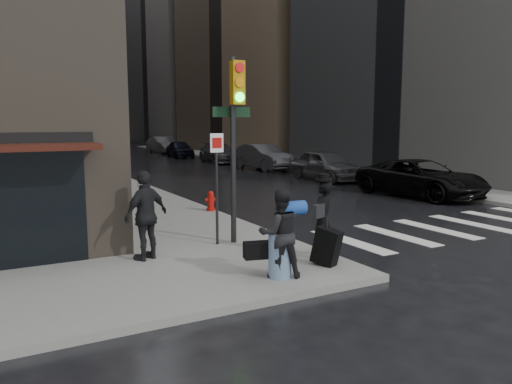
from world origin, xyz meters
TOP-DOWN VIEW (x-y plane):
  - ground at (0.00, 0.00)m, footprint 140.00×140.00m
  - sidewalk_left at (0.00, 27.00)m, footprint 4.00×50.00m
  - sidewalk_right at (13.50, 27.00)m, footprint 3.00×50.00m
  - crosswalk at (7.50, 1.00)m, footprint 8.50×3.00m
  - bldg_right_far at (26.00, 58.00)m, footprint 22.00×20.00m
  - bldg_distant at (6.00, 78.00)m, footprint 40.00×12.00m
  - man_overcoat at (1.53, -0.42)m, footprint 0.94×1.25m
  - man_jeans at (0.01, -1.08)m, footprint 1.21×0.90m
  - man_greycoat at (-1.86, 1.40)m, footprint 1.24×0.94m
  - traffic_light at (0.46, 1.79)m, footprint 1.13×0.49m
  - fire_hydrant at (1.80, 6.28)m, footprint 0.39×0.29m
  - parked_car_0 at (11.25, 5.83)m, footprint 3.14×5.84m
  - parked_car_1 at (11.25, 12.55)m, footprint 2.09×4.91m
  - parked_car_2 at (11.22, 19.27)m, footprint 2.15×5.21m
  - parked_car_3 at (11.15, 25.99)m, footprint 2.51×5.23m
  - parked_car_4 at (10.43, 32.70)m, footprint 2.19×4.51m
  - parked_car_5 at (11.05, 39.42)m, footprint 1.91×5.06m

SIDE VIEW (x-z plane):
  - ground at x=0.00m, z-range 0.00..0.00m
  - crosswalk at x=7.50m, z-range 0.00..0.01m
  - sidewalk_left at x=0.00m, z-range 0.00..0.15m
  - sidewalk_right at x=13.50m, z-range 0.00..0.15m
  - fire_hydrant at x=1.80m, z-range 0.11..0.79m
  - parked_car_3 at x=11.15m, z-range 0.00..1.47m
  - parked_car_4 at x=10.43m, z-range 0.00..1.48m
  - parked_car_0 at x=11.25m, z-range 0.00..1.56m
  - parked_car_5 at x=11.05m, z-range 0.00..1.65m
  - parked_car_1 at x=11.25m, z-range 0.00..1.65m
  - parked_car_2 at x=11.22m, z-range 0.00..1.68m
  - man_overcoat at x=1.53m, z-range -0.01..1.89m
  - man_jeans at x=0.01m, z-range 0.15..1.89m
  - man_greycoat at x=-1.86m, z-range 0.15..2.11m
  - traffic_light at x=0.46m, z-range 0.81..5.33m
  - bldg_right_far at x=26.00m, z-range 0.00..25.00m
  - bldg_distant at x=6.00m, z-range 0.00..32.00m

